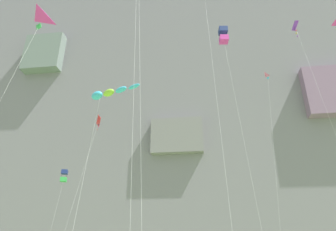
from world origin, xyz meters
The scene contains 9 objects.
cliff_face centered at (0.00, 65.64, 32.34)m, with size 180.00×33.80×64.67m.
kite_box_low_left centered at (7.34, 25.21, 24.42)m, with size 1.91×3.69×25.37m.
kite_delta_mid_center centered at (15.23, 19.59, 18.79)m, with size 2.95×2.95×19.71m.
kite_diamond_high_right centered at (16.21, 28.85, 27.10)m, with size 0.81×6.30×29.13m.
kite_delta_near_cliff centered at (-7.22, 15.17, 18.12)m, with size 2.25×3.78×18.69m.
kite_diamond_mid_left centered at (-9.62, 35.56, 19.14)m, with size 2.14×5.56×20.97m.
kite_box_upper_mid centered at (-14.95, 38.95, 13.40)m, with size 1.03×3.38×14.24m.
kite_windsock_mid_right centered at (-1.51, 16.31, 13.17)m, with size 3.87×2.02×13.59m.
kite_delta_high_left centered at (13.98, 35.95, 23.51)m, with size 3.31×4.30×25.70m.
Camera 1 is at (4.68, -0.61, 3.43)m, focal length 32.21 mm.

